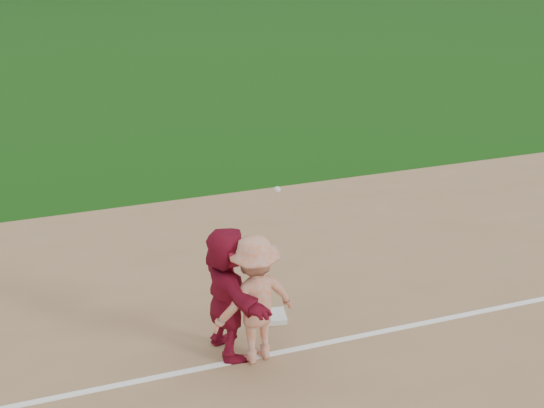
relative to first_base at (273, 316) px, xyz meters
name	(u,v)px	position (x,y,z in m)	size (l,w,h in m)	color
ground	(302,316)	(0.45, -0.05, -0.06)	(160.00, 160.00, 0.00)	#12410C
foul_line	(321,344)	(0.45, -0.85, -0.04)	(60.00, 0.10, 0.01)	white
first_base	(273,316)	(0.00, 0.00, 0.00)	(0.38, 0.38, 0.09)	silver
base_runner	(227,292)	(-0.87, -0.57, 0.95)	(1.84, 0.59, 1.99)	maroon
first_base_play	(255,300)	(-0.54, -0.83, 0.92)	(1.37, 0.97, 2.42)	#AAABAD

